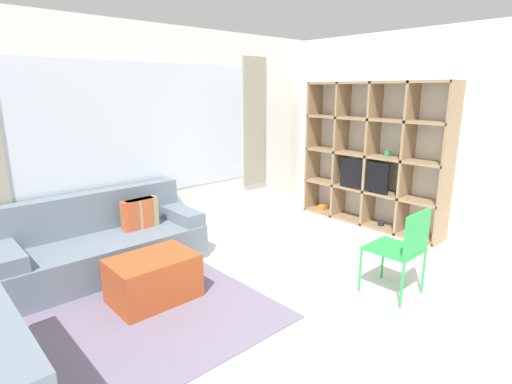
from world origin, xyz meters
The scene contains 8 objects.
ground_plane centered at (0.00, 0.00, 0.00)m, with size 16.00×16.00×0.00m, color silver.
wall_back centered at (0.00, 3.21, 1.36)m, with size 6.97×0.11×2.70m.
wall_right centered at (2.92, 1.59, 1.35)m, with size 0.07×4.38×2.70m, color white.
area_rug centered at (-1.41, 1.65, 0.01)m, with size 2.98×2.00×0.01m, color slate.
shelving_unit centered at (2.73, 1.70, 1.01)m, with size 0.38×2.18×2.04m.
couch_main centered at (-0.79, 2.76, 0.30)m, with size 2.09×0.83×0.83m.
ottoman centered at (-0.74, 1.80, 0.22)m, with size 0.76×0.53×0.44m.
folding_chair centered at (1.05, 0.30, 0.52)m, with size 0.44×0.46×0.86m.
Camera 1 is at (-2.32, -1.36, 1.92)m, focal length 28.00 mm.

